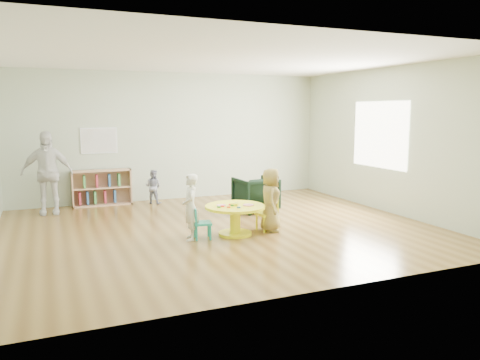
{
  "coord_description": "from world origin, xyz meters",
  "views": [
    {
      "loc": [
        -2.65,
        -7.2,
        1.96
      ],
      "look_at": [
        0.23,
        -0.3,
        0.86
      ],
      "focal_mm": 35.0,
      "sensor_mm": 36.0,
      "label": 1
    }
  ],
  "objects_px": {
    "kid_chair_left": "(200,222)",
    "toddler": "(153,187)",
    "armchair": "(255,194)",
    "child_right": "(271,200)",
    "bookshelf": "(101,188)",
    "child_left": "(191,207)",
    "activity_table": "(235,215)",
    "adult_caretaker": "(47,173)",
    "kid_chair_right": "(269,213)"
  },
  "relations": [
    {
      "from": "adult_caretaker",
      "to": "child_right",
      "type": "bearing_deg",
      "value": -34.06
    },
    {
      "from": "armchair",
      "to": "child_right",
      "type": "xyz_separation_m",
      "value": [
        -0.41,
        -1.51,
        0.18
      ]
    },
    {
      "from": "armchair",
      "to": "child_left",
      "type": "relative_size",
      "value": 0.73
    },
    {
      "from": "kid_chair_right",
      "to": "child_left",
      "type": "bearing_deg",
      "value": 85.32
    },
    {
      "from": "child_left",
      "to": "kid_chair_right",
      "type": "bearing_deg",
      "value": 106.41
    },
    {
      "from": "toddler",
      "to": "child_left",
      "type": "bearing_deg",
      "value": 125.73
    },
    {
      "from": "armchair",
      "to": "child_right",
      "type": "distance_m",
      "value": 1.57
    },
    {
      "from": "kid_chair_right",
      "to": "child_right",
      "type": "distance_m",
      "value": 0.24
    },
    {
      "from": "kid_chair_left",
      "to": "bookshelf",
      "type": "height_order",
      "value": "bookshelf"
    },
    {
      "from": "child_right",
      "to": "adult_caretaker",
      "type": "bearing_deg",
      "value": 73.97
    },
    {
      "from": "toddler",
      "to": "adult_caretaker",
      "type": "bearing_deg",
      "value": 43.51
    },
    {
      "from": "bookshelf",
      "to": "armchair",
      "type": "xyz_separation_m",
      "value": [
        2.74,
        -1.81,
        -0.03
      ]
    },
    {
      "from": "kid_chair_left",
      "to": "child_right",
      "type": "height_order",
      "value": "child_right"
    },
    {
      "from": "adult_caretaker",
      "to": "toddler",
      "type": "bearing_deg",
      "value": 12.13
    },
    {
      "from": "activity_table",
      "to": "toddler",
      "type": "bearing_deg",
      "value": 102.18
    },
    {
      "from": "activity_table",
      "to": "armchair",
      "type": "bearing_deg",
      "value": 55.23
    },
    {
      "from": "kid_chair_right",
      "to": "activity_table",
      "type": "bearing_deg",
      "value": 88.69
    },
    {
      "from": "kid_chair_right",
      "to": "child_left",
      "type": "relative_size",
      "value": 0.54
    },
    {
      "from": "kid_chair_right",
      "to": "bookshelf",
      "type": "relative_size",
      "value": 0.46
    },
    {
      "from": "armchair",
      "to": "child_left",
      "type": "height_order",
      "value": "child_left"
    },
    {
      "from": "armchair",
      "to": "toddler",
      "type": "relative_size",
      "value": 1.03
    },
    {
      "from": "activity_table",
      "to": "armchair",
      "type": "distance_m",
      "value": 1.83
    },
    {
      "from": "bookshelf",
      "to": "adult_caretaker",
      "type": "height_order",
      "value": "adult_caretaker"
    },
    {
      "from": "armchair",
      "to": "child_left",
      "type": "distance_m",
      "value": 2.33
    },
    {
      "from": "kid_chair_left",
      "to": "toddler",
      "type": "relative_size",
      "value": 0.68
    },
    {
      "from": "kid_chair_left",
      "to": "armchair",
      "type": "distance_m",
      "value": 2.23
    },
    {
      "from": "activity_table",
      "to": "child_left",
      "type": "height_order",
      "value": "child_left"
    },
    {
      "from": "child_left",
      "to": "toddler",
      "type": "bearing_deg",
      "value": -168.12
    },
    {
      "from": "activity_table",
      "to": "bookshelf",
      "type": "distance_m",
      "value": 3.72
    },
    {
      "from": "bookshelf",
      "to": "armchair",
      "type": "height_order",
      "value": "bookshelf"
    },
    {
      "from": "child_right",
      "to": "kid_chair_left",
      "type": "bearing_deg",
      "value": 114.43
    },
    {
      "from": "activity_table",
      "to": "kid_chair_left",
      "type": "bearing_deg",
      "value": -178.31
    },
    {
      "from": "kid_chair_right",
      "to": "adult_caretaker",
      "type": "distance_m",
      "value": 4.36
    },
    {
      "from": "kid_chair_left",
      "to": "kid_chair_right",
      "type": "distance_m",
      "value": 1.22
    },
    {
      "from": "toddler",
      "to": "adult_caretaker",
      "type": "xyz_separation_m",
      "value": [
        -2.08,
        -0.23,
        0.43
      ]
    },
    {
      "from": "child_left",
      "to": "toddler",
      "type": "xyz_separation_m",
      "value": [
        0.08,
        3.04,
        -0.15
      ]
    },
    {
      "from": "bookshelf",
      "to": "adult_caretaker",
      "type": "distance_m",
      "value": 1.23
    },
    {
      "from": "activity_table",
      "to": "child_left",
      "type": "distance_m",
      "value": 0.76
    },
    {
      "from": "activity_table",
      "to": "adult_caretaker",
      "type": "relative_size",
      "value": 0.6
    },
    {
      "from": "kid_chair_left",
      "to": "child_left",
      "type": "height_order",
      "value": "child_left"
    },
    {
      "from": "activity_table",
      "to": "kid_chair_left",
      "type": "distance_m",
      "value": 0.59
    },
    {
      "from": "bookshelf",
      "to": "toddler",
      "type": "relative_size",
      "value": 1.64
    },
    {
      "from": "activity_table",
      "to": "bookshelf",
      "type": "xyz_separation_m",
      "value": [
        -1.7,
        3.31,
        0.04
      ]
    },
    {
      "from": "child_left",
      "to": "child_right",
      "type": "distance_m",
      "value": 1.36
    },
    {
      "from": "toddler",
      "to": "adult_caretaker",
      "type": "height_order",
      "value": "adult_caretaker"
    },
    {
      "from": "activity_table",
      "to": "bookshelf",
      "type": "bearing_deg",
      "value": 117.16
    },
    {
      "from": "bookshelf",
      "to": "adult_caretaker",
      "type": "relative_size",
      "value": 0.75
    },
    {
      "from": "kid_chair_left",
      "to": "child_right",
      "type": "xyz_separation_m",
      "value": [
        1.22,
        0.01,
        0.26
      ]
    },
    {
      "from": "kid_chair_left",
      "to": "toddler",
      "type": "height_order",
      "value": "toddler"
    },
    {
      "from": "bookshelf",
      "to": "child_left",
      "type": "height_order",
      "value": "child_left"
    }
  ]
}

